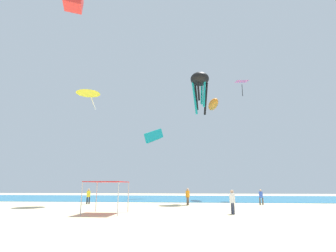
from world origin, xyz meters
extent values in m
cube|color=beige|center=(0.00, 0.00, -0.05)|extent=(110.00, 110.00, 0.10)
cube|color=#1E6B93|center=(0.00, 28.43, 0.01)|extent=(110.00, 23.72, 0.03)
cylinder|color=#B2B2B7|center=(-5.24, 1.22, 1.20)|extent=(0.07, 0.07, 2.40)
cylinder|color=#B2B2B7|center=(-2.46, 1.22, 1.20)|extent=(0.07, 0.07, 2.40)
cylinder|color=#B2B2B7|center=(-5.24, 4.26, 1.20)|extent=(0.07, 0.07, 2.40)
cylinder|color=#B2B2B7|center=(-2.46, 4.26, 1.20)|extent=(0.07, 0.07, 2.40)
cube|color=red|center=(-3.85, 2.74, 2.43)|extent=(2.84, 3.10, 0.06)
cylinder|color=black|center=(-9.29, 12.83, 0.41)|extent=(0.16, 0.16, 0.81)
cylinder|color=black|center=(-9.59, 12.93, 0.41)|extent=(0.16, 0.16, 0.81)
cylinder|color=yellow|center=(-9.44, 12.88, 1.17)|extent=(0.42, 0.42, 0.71)
sphere|color=tan|center=(-9.44, 12.88, 1.65)|extent=(0.26, 0.26, 0.26)
cylinder|color=#33384C|center=(6.05, 3.12, 0.41)|extent=(0.16, 0.16, 0.83)
cylinder|color=#33384C|center=(5.98, 3.43, 0.41)|extent=(0.16, 0.16, 0.83)
cylinder|color=white|center=(6.01, 3.27, 1.19)|extent=(0.43, 0.43, 0.72)
sphere|color=tan|center=(6.01, 3.27, 1.68)|extent=(0.27, 0.27, 0.27)
cylinder|color=brown|center=(2.33, 11.99, 0.42)|extent=(0.17, 0.17, 0.84)
cylinder|color=brown|center=(2.43, 12.31, 0.42)|extent=(0.17, 0.17, 0.84)
cylinder|color=orange|center=(2.38, 12.15, 1.21)|extent=(0.44, 0.44, 0.73)
sphere|color=tan|center=(2.38, 12.15, 1.72)|extent=(0.28, 0.28, 0.28)
cylinder|color=brown|center=(10.61, 13.69, 0.39)|extent=(0.15, 0.15, 0.79)
cylinder|color=brown|center=(10.92, 13.67, 0.39)|extent=(0.15, 0.15, 0.79)
cylinder|color=blue|center=(10.77, 13.68, 1.13)|extent=(0.41, 0.41, 0.68)
sphere|color=tan|center=(10.77, 13.68, 1.60)|extent=(0.26, 0.26, 0.26)
cube|color=red|center=(-8.03, 2.50, 19.35)|extent=(2.16, 2.10, 1.54)
cube|color=teal|center=(-3.81, 27.37, 10.96)|extent=(2.80, 5.45, 3.55)
cube|color=green|center=(-3.81, 27.37, 10.18)|extent=(1.94, 4.17, 1.96)
ellipsoid|color=orange|center=(6.84, 25.89, 16.05)|extent=(2.34, 5.28, 1.82)
cone|color=yellow|center=(6.84, 25.89, 16.85)|extent=(0.93, 0.83, 0.71)
cone|color=yellow|center=(-10.29, 12.56, 14.05)|extent=(3.40, 3.39, 0.59)
cylinder|color=white|center=(-10.13, 13.85, 13.08)|extent=(1.07, 0.24, 2.24)
cube|color=pink|center=(11.91, 25.37, 19.97)|extent=(2.14, 2.11, 0.44)
cylinder|color=black|center=(11.91, 25.37, 18.32)|extent=(0.10, 0.10, 2.13)
ellipsoid|color=black|center=(4.32, 17.74, 17.43)|extent=(3.40, 3.40, 1.95)
cylinder|color=black|center=(4.07, 16.96, 15.33)|extent=(0.39, 0.58, 3.03)
cylinder|color=teal|center=(4.88, 17.13, 14.88)|extent=(0.56, 0.59, 3.93)
cylinder|color=black|center=(5.13, 17.92, 14.43)|extent=(0.77, 0.40, 4.82)
cylinder|color=teal|center=(4.58, 18.53, 15.33)|extent=(0.39, 0.58, 3.03)
cylinder|color=black|center=(3.77, 18.35, 14.88)|extent=(0.56, 0.59, 3.93)
cylinder|color=teal|center=(3.52, 17.57, 14.43)|extent=(0.77, 0.40, 4.82)
camera|label=1|loc=(3.00, -17.79, 2.13)|focal=27.48mm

